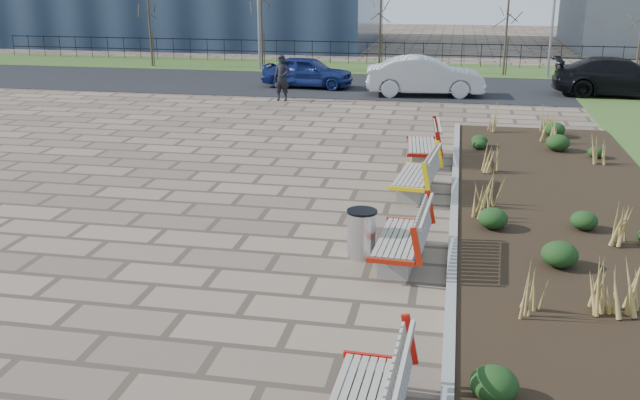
% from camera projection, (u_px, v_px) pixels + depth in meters
% --- Properties ---
extents(ground, '(120.00, 120.00, 0.00)m').
position_uv_depth(ground, '(184.00, 312.00, 10.68)').
color(ground, '#796653').
rests_on(ground, ground).
extents(planting_bed, '(4.50, 18.00, 0.10)m').
position_uv_depth(planting_bed, '(572.00, 224.00, 14.22)').
color(planting_bed, black).
rests_on(planting_bed, ground).
extents(planting_curb, '(0.16, 18.00, 0.15)m').
position_uv_depth(planting_curb, '(454.00, 216.00, 14.63)').
color(planting_curb, gray).
rests_on(planting_curb, ground).
extents(grass_verge_far, '(80.00, 5.00, 0.04)m').
position_uv_depth(grass_verge_far, '(382.00, 68.00, 36.83)').
color(grass_verge_far, '#33511E').
rests_on(grass_verge_far, ground).
extents(road, '(80.00, 7.00, 0.02)m').
position_uv_depth(road, '(368.00, 86.00, 31.23)').
color(road, black).
rests_on(road, ground).
extents(bench_a, '(0.98, 2.13, 1.00)m').
position_uv_depth(bench_a, '(361.00, 399.00, 7.63)').
color(bench_a, red).
rests_on(bench_a, ground).
extents(bench_b, '(1.03, 2.15, 1.00)m').
position_uv_depth(bench_b, '(400.00, 235.00, 12.34)').
color(bench_b, '#B11E0B').
rests_on(bench_b, ground).
extents(bench_c, '(1.12, 2.18, 1.00)m').
position_uv_depth(bench_c, '(415.00, 173.00, 16.11)').
color(bench_c, yellow).
rests_on(bench_c, ground).
extents(bench_d, '(1.06, 2.16, 1.00)m').
position_uv_depth(bench_d, '(422.00, 143.00, 18.89)').
color(bench_d, '#A9110B').
rests_on(bench_d, ground).
extents(litter_bin, '(0.52, 0.52, 0.85)m').
position_uv_depth(litter_bin, '(362.00, 234.00, 12.61)').
color(litter_bin, '#B2B2B7').
rests_on(litter_bin, ground).
extents(pedestrian, '(0.69, 0.50, 1.76)m').
position_uv_depth(pedestrian, '(282.00, 78.00, 27.57)').
color(pedestrian, black).
rests_on(pedestrian, ground).
extents(car_blue, '(3.99, 1.80, 1.33)m').
position_uv_depth(car_blue, '(308.00, 72.00, 30.70)').
color(car_blue, navy).
rests_on(car_blue, road).
extents(car_silver, '(4.84, 2.12, 1.55)m').
position_uv_depth(car_silver, '(425.00, 76.00, 28.69)').
color(car_silver, '#AEB1B6').
rests_on(car_silver, road).
extents(car_black, '(5.32, 2.33, 1.52)m').
position_uv_depth(car_black, '(620.00, 77.00, 28.47)').
color(car_black, black).
rests_on(car_black, road).
extents(tree_a, '(1.40, 1.40, 4.00)m').
position_uv_depth(tree_a, '(150.00, 27.00, 36.95)').
color(tree_a, '#4C3D2D').
rests_on(tree_a, grass_verge_far).
extents(tree_b, '(1.40, 1.40, 4.00)m').
position_uv_depth(tree_b, '(262.00, 29.00, 35.88)').
color(tree_b, '#4C3D2D').
rests_on(tree_b, grass_verge_far).
extents(tree_c, '(1.40, 1.40, 4.00)m').
position_uv_depth(tree_c, '(380.00, 31.00, 34.81)').
color(tree_c, '#4C3D2D').
rests_on(tree_c, grass_verge_far).
extents(tree_d, '(1.40, 1.40, 4.00)m').
position_uv_depth(tree_d, '(506.00, 33.00, 33.73)').
color(tree_d, '#4C3D2D').
rests_on(tree_d, grass_verge_far).
extents(lamp_west, '(0.24, 0.60, 6.00)m').
position_uv_depth(lamp_west, '(258.00, 9.00, 35.10)').
color(lamp_west, gray).
rests_on(lamp_west, grass_verge_far).
extents(lamp_east, '(0.24, 0.60, 6.00)m').
position_uv_depth(lamp_east, '(554.00, 12.00, 32.60)').
color(lamp_east, gray).
rests_on(lamp_east, grass_verge_far).
extents(railing_fence, '(44.00, 0.10, 1.20)m').
position_uv_depth(railing_fence, '(386.00, 53.00, 38.04)').
color(railing_fence, black).
rests_on(railing_fence, grass_verge_far).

